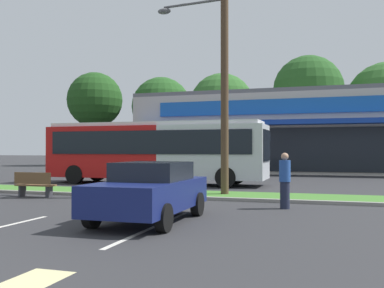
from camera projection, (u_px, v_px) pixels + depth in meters
grass_median at (174, 194)px, 17.41m from camera, size 56.00×2.20×0.12m
curb_lip at (162, 197)px, 16.25m from camera, size 56.00×0.24×0.12m
parking_stripe_2 at (153, 227)px, 10.19m from camera, size 0.12×4.80×0.01m
lot_arrow at (20, 286)px, 5.80m from camera, size 0.70×1.60×0.01m
storefront_building at (292, 133)px, 37.18m from camera, size 24.41×12.49×6.39m
tree_far_left at (95, 100)px, 50.70m from camera, size 6.35×6.35×10.77m
tree_left at (161, 107)px, 51.17m from camera, size 6.90×6.90×10.30m
tree_mid_left at (222, 106)px, 48.55m from camera, size 7.15×7.15×10.29m
tree_mid at (308, 91)px, 44.61m from camera, size 7.12×7.12×11.41m
utility_pole at (221, 50)px, 16.91m from camera, size 3.06×2.40×10.59m
city_bus at (155, 151)px, 23.15m from camera, size 11.77×2.66×3.25m
bus_stop_bench at (34, 184)px, 16.76m from camera, size 1.60×0.45×0.95m
car_0 at (182, 165)px, 28.45m from camera, size 4.30×1.99×1.58m
car_1 at (90, 165)px, 30.30m from camera, size 4.37×1.94×1.44m
car_3 at (150, 191)px, 11.09m from camera, size 1.99×4.10×1.49m
pedestrian_by_pole at (285, 181)px, 13.44m from camera, size 0.35×0.35×1.72m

